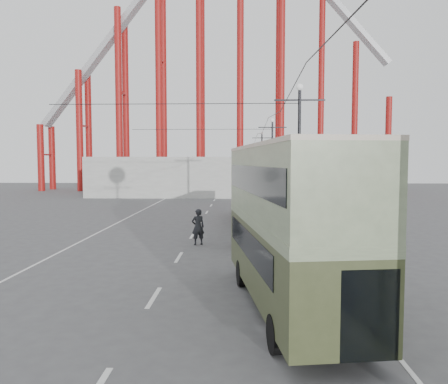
{
  "coord_description": "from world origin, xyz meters",
  "views": [
    {
      "loc": [
        1.75,
        -9.9,
        4.44
      ],
      "look_at": [
        1.08,
        10.67,
        3.0
      ],
      "focal_mm": 35.0,
      "sensor_mm": 36.0,
      "label": 1
    }
  ],
  "objects_px": {
    "double_decker_bus": "(289,218)",
    "single_decker_cream": "(255,197)",
    "pedestrian": "(198,227)",
    "single_decker_green": "(275,204)"
  },
  "relations": [
    {
      "from": "double_decker_bus",
      "to": "single_decker_cream",
      "type": "xyz_separation_m",
      "value": [
        -0.19,
        20.78,
        -1.06
      ]
    },
    {
      "from": "single_decker_cream",
      "to": "pedestrian",
      "type": "height_order",
      "value": "single_decker_cream"
    },
    {
      "from": "double_decker_bus",
      "to": "single_decker_green",
      "type": "relative_size",
      "value": 0.79
    },
    {
      "from": "pedestrian",
      "to": "single_decker_cream",
      "type": "bearing_deg",
      "value": -129.64
    },
    {
      "from": "single_decker_cream",
      "to": "double_decker_bus",
      "type": "bearing_deg",
      "value": -87.34
    },
    {
      "from": "single_decker_green",
      "to": "single_decker_cream",
      "type": "relative_size",
      "value": 1.21
    },
    {
      "from": "double_decker_bus",
      "to": "single_decker_cream",
      "type": "distance_m",
      "value": 20.81
    },
    {
      "from": "single_decker_green",
      "to": "pedestrian",
      "type": "height_order",
      "value": "single_decker_green"
    },
    {
      "from": "double_decker_bus",
      "to": "single_decker_green",
      "type": "xyz_separation_m",
      "value": [
        0.73,
        13.58,
        -0.91
      ]
    },
    {
      "from": "single_decker_cream",
      "to": "pedestrian",
      "type": "relative_size",
      "value": 5.09
    }
  ]
}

